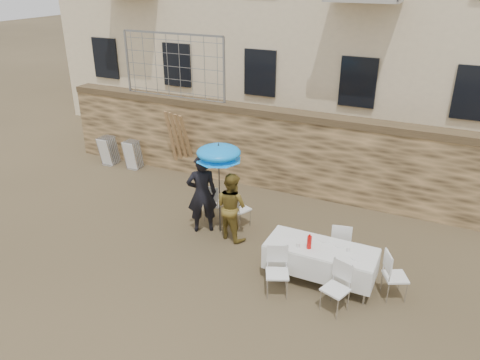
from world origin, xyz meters
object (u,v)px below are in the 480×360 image
at_px(man_suit, 202,194).
at_px(umbrella, 219,155).
at_px(couple_chair_left, 214,202).
at_px(couple_chair_right, 240,208).
at_px(soda_bottle, 309,242).
at_px(table_chair_front_left, 277,273).
at_px(table_chair_front_right, 335,288).
at_px(woman_dress, 231,206).
at_px(table_chair_back, 341,242).
at_px(banquet_table, 321,249).
at_px(chair_stack_left, 113,148).
at_px(table_chair_side, 396,275).
at_px(chair_stack_right, 136,153).

distance_m(man_suit, umbrella, 1.06).
bearing_deg(couple_chair_left, couple_chair_right, 175.97).
distance_m(man_suit, soda_bottle, 2.96).
xyz_separation_m(couple_chair_right, table_chair_front_left, (1.73, -2.03, 0.00)).
bearing_deg(couple_chair_right, table_chair_front_right, 168.40).
xyz_separation_m(man_suit, soda_bottle, (2.83, -0.88, -0.04)).
bearing_deg(couple_chair_right, woman_dress, 119.23).
bearing_deg(table_chair_front_left, couple_chair_right, 106.72).
bearing_deg(table_chair_back, couple_chair_left, -20.18).
height_order(banquet_table, table_chair_front_right, table_chair_front_right).
relative_size(banquet_table, table_chair_front_left, 2.19).
bearing_deg(table_chair_back, man_suit, -10.48).
xyz_separation_m(couple_chair_right, chair_stack_left, (-5.35, 1.93, -0.02)).
xyz_separation_m(man_suit, table_chair_side, (4.43, -0.63, -0.46)).
xyz_separation_m(table_chair_side, chair_stack_right, (-8.18, 3.11, -0.02)).
xyz_separation_m(banquet_table, table_chair_front_left, (-0.60, -0.75, -0.25)).
xyz_separation_m(banquet_table, table_chair_back, (0.20, 0.80, -0.25)).
distance_m(woman_dress, umbrella, 1.18).
bearing_deg(chair_stack_right, banquet_table, -25.35).
height_order(table_chair_front_left, table_chair_side, same).
bearing_deg(umbrella, man_suit, -165.96).
height_order(couple_chair_left, soda_bottle, soda_bottle).
relative_size(soda_bottle, chair_stack_right, 0.28).
height_order(woman_dress, soda_bottle, woman_dress).
bearing_deg(table_chair_front_right, table_chair_back, 120.51).
distance_m(couple_chair_right, soda_bottle, 2.60).
distance_m(umbrella, table_chair_side, 4.34).
height_order(man_suit, couple_chair_right, man_suit).
bearing_deg(umbrella, table_chair_front_right, -26.77).
relative_size(woman_dress, table_chair_side, 1.65).
relative_size(chair_stack_left, chair_stack_right, 1.00).
bearing_deg(couple_chair_left, banquet_table, 153.08).
relative_size(man_suit, couple_chair_right, 1.96).
xyz_separation_m(banquet_table, soda_bottle, (-0.20, -0.15, 0.17)).
bearing_deg(table_chair_front_right, soda_bottle, 158.95).
distance_m(man_suit, couple_chair_right, 1.00).
height_order(table_chair_front_left, chair_stack_left, table_chair_front_left).
height_order(umbrella, banquet_table, umbrella).
distance_m(couple_chair_left, table_chair_back, 3.26).
height_order(couple_chair_left, table_chair_back, same).
xyz_separation_m(man_suit, chair_stack_right, (-3.75, 2.48, -0.48)).
distance_m(table_chair_front_left, chair_stack_left, 8.11).
distance_m(man_suit, couple_chair_left, 0.72).
distance_m(couple_chair_left, table_chair_front_left, 3.16).
relative_size(woman_dress, soda_bottle, 6.08).
bearing_deg(umbrella, table_chair_side, -10.25).
bearing_deg(man_suit, couple_chair_left, -125.40).
bearing_deg(umbrella, woman_dress, -15.95).
xyz_separation_m(table_chair_front_left, chair_stack_left, (-7.08, 3.96, -0.02)).
bearing_deg(man_suit, table_chair_side, 136.52).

